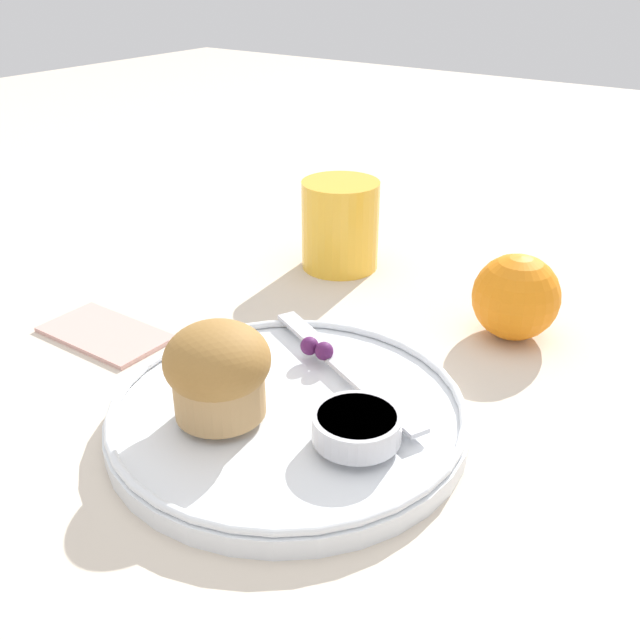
# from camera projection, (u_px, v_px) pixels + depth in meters

# --- Properties ---
(ground_plane) EXTENTS (3.00, 3.00, 0.00)m
(ground_plane) POSITION_uv_depth(u_px,v_px,m) (297.00, 429.00, 0.49)
(ground_plane) COLOR beige
(plate) EXTENTS (0.25, 0.25, 0.02)m
(plate) POSITION_uv_depth(u_px,v_px,m) (288.00, 413.00, 0.49)
(plate) COLOR white
(plate) RESTS_ON ground_plane
(muffin) EXTENTS (0.07, 0.07, 0.06)m
(muffin) POSITION_uv_depth(u_px,v_px,m) (218.00, 371.00, 0.46)
(muffin) COLOR tan
(muffin) RESTS_ON plate
(cream_ramekin) EXTENTS (0.06, 0.06, 0.02)m
(cream_ramekin) POSITION_uv_depth(u_px,v_px,m) (357.00, 425.00, 0.44)
(cream_ramekin) COLOR silver
(cream_ramekin) RESTS_ON plate
(berry_pair) EXTENTS (0.03, 0.01, 0.01)m
(berry_pair) POSITION_uv_depth(u_px,v_px,m) (317.00, 348.00, 0.53)
(berry_pair) COLOR #4C194C
(berry_pair) RESTS_ON plate
(butter_knife) EXTENTS (0.18, 0.09, 0.00)m
(butter_knife) POSITION_uv_depth(u_px,v_px,m) (350.00, 368.00, 0.52)
(butter_knife) COLOR silver
(butter_knife) RESTS_ON plate
(orange_fruit) EXTENTS (0.07, 0.07, 0.07)m
(orange_fruit) POSITION_uv_depth(u_px,v_px,m) (516.00, 297.00, 0.59)
(orange_fruit) COLOR orange
(orange_fruit) RESTS_ON ground_plane
(juice_glass) EXTENTS (0.08, 0.08, 0.09)m
(juice_glass) POSITION_uv_depth(u_px,v_px,m) (340.00, 225.00, 0.72)
(juice_glass) COLOR gold
(juice_glass) RESTS_ON ground_plane
(folded_napkin) EXTENTS (0.11, 0.06, 0.01)m
(folded_napkin) POSITION_uv_depth(u_px,v_px,m) (105.00, 332.00, 0.61)
(folded_napkin) COLOR #D19E93
(folded_napkin) RESTS_ON ground_plane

